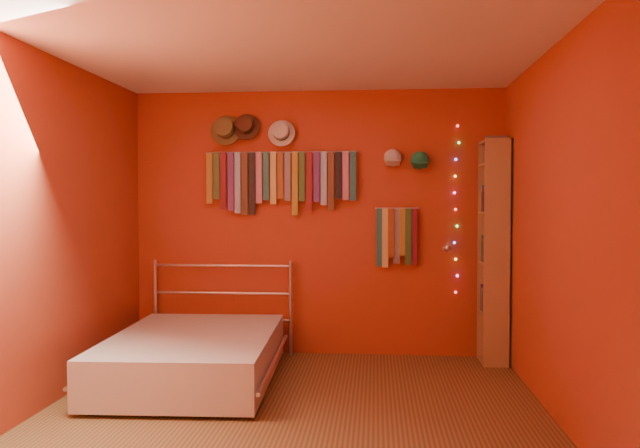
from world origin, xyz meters
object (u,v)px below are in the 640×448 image
(reading_lamp, at_px, (447,248))
(bookshelf, at_px, (499,250))
(tie_rack, at_px, (279,178))
(bed, at_px, (194,356))

(reading_lamp, bearing_deg, bookshelf, 0.58)
(tie_rack, height_order, bed, tie_rack)
(bookshelf, bearing_deg, tie_rack, 175.59)
(tie_rack, relative_size, bed, 0.77)
(tie_rack, bearing_deg, bed, -119.23)
(tie_rack, bearing_deg, reading_lamp, -5.87)
(reading_lamp, relative_size, bookshelf, 0.14)
(reading_lamp, relative_size, bed, 0.15)
(bed, bearing_deg, reading_lamp, 18.79)
(tie_rack, distance_m, bookshelf, 2.12)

